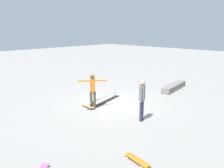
# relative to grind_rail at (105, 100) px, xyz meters

# --- Properties ---
(ground_plane) EXTENTS (60.00, 60.00, 0.00)m
(ground_plane) POSITION_rel_grind_rail_xyz_m (-0.12, 0.38, -0.13)
(ground_plane) COLOR gray
(grind_rail) EXTENTS (2.48, 0.73, 0.31)m
(grind_rail) POSITION_rel_grind_rail_xyz_m (0.00, 0.00, 0.00)
(grind_rail) COLOR black
(grind_rail) RESTS_ON ground_plane
(skate_ledge) EXTENTS (2.55, 0.75, 0.33)m
(skate_ledge) POSITION_rel_grind_rail_xyz_m (-4.39, 1.28, 0.04)
(skate_ledge) COLOR gray
(skate_ledge) RESTS_ON ground_plane
(skater_main) EXTENTS (1.05, 0.82, 1.57)m
(skater_main) POSITION_rel_grind_rail_xyz_m (0.95, 0.24, 0.78)
(skater_main) COLOR brown
(skater_main) RESTS_ON ground_plane
(skateboard_main) EXTENTS (0.27, 0.80, 0.09)m
(skateboard_main) POSITION_rel_grind_rail_xyz_m (1.06, -0.01, -0.06)
(skateboard_main) COLOR tan
(skateboard_main) RESTS_ON ground_plane
(bystander_grey_shirt) EXTENTS (0.36, 0.26, 1.62)m
(bystander_grey_shirt) POSITION_rel_grind_rail_xyz_m (0.51, 2.59, 0.79)
(bystander_grey_shirt) COLOR #2D3351
(bystander_grey_shirt) RESTS_ON ground_plane
(loose_skateboard_orange) EXTENTS (0.33, 0.82, 0.09)m
(loose_skateboard_orange) POSITION_rel_grind_rail_xyz_m (2.81, 4.19, -0.06)
(loose_skateboard_orange) COLOR orange
(loose_skateboard_orange) RESTS_ON ground_plane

